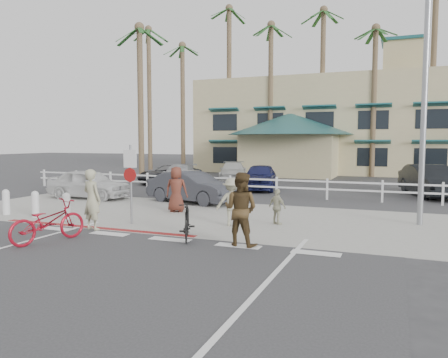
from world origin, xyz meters
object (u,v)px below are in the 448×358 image
at_px(car_white_sedan, 192,187).
at_px(car_red_compact, 89,184).
at_px(sign_post, 131,180).
at_px(bike_red, 48,222).
at_px(bike_black, 187,222).

xyz_separation_m(car_white_sedan, car_red_compact, (-5.16, -0.51, 0.00)).
distance_m(sign_post, car_red_compact, 7.28).
distance_m(sign_post, bike_red, 3.23).
bearing_deg(sign_post, car_white_sedan, 93.70).
bearing_deg(bike_red, car_red_compact, -40.26).
xyz_separation_m(sign_post, car_white_sedan, (-0.34, 5.22, -0.75)).
bearing_deg(car_red_compact, bike_black, -126.34).
distance_m(car_white_sedan, car_red_compact, 5.19).
bearing_deg(car_white_sedan, sign_post, -162.17).
xyz_separation_m(bike_black, car_red_compact, (-8.22, 6.09, 0.20)).
bearing_deg(car_white_sedan, bike_black, -141.03).
bearing_deg(bike_black, car_red_compact, -60.88).
bearing_deg(sign_post, bike_red, -101.66).
height_order(car_white_sedan, car_red_compact, same).
distance_m(bike_red, car_red_compact, 9.15).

